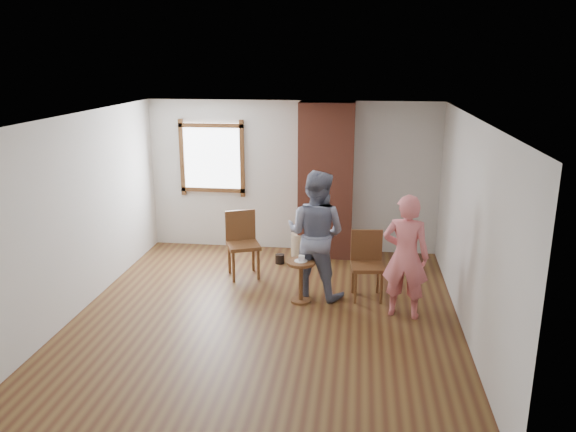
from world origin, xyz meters
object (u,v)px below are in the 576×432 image
object	(u,v)px
side_table	(301,274)
person_pink	(406,257)
man	(316,234)
dining_chair_left	(242,240)
stoneware_crock	(300,245)
dining_chair_right	(367,261)

from	to	relation	value
side_table	person_pink	world-z (taller)	person_pink
side_table	man	world-z (taller)	man
dining_chair_left	man	size ratio (longest dim) A/B	0.56
dining_chair_left	man	xyz separation A→B (m)	(1.19, -0.62, 0.34)
man	dining_chair_left	bearing A→B (deg)	-8.00
person_pink	dining_chair_left	bearing A→B (deg)	-14.44
stoneware_crock	side_table	xyz separation A→B (m)	(0.21, -1.86, 0.20)
stoneware_crock	dining_chair_left	distance (m)	1.30
dining_chair_right	stoneware_crock	bearing A→B (deg)	119.40
stoneware_crock	side_table	size ratio (longest dim) A/B	0.67
stoneware_crock	dining_chair_right	distance (m)	1.93
dining_chair_left	dining_chair_right	size ratio (longest dim) A/B	1.07
person_pink	side_table	bearing A→B (deg)	0.82
dining_chair_right	person_pink	xyz separation A→B (m)	(0.48, -0.57, 0.29)
dining_chair_right	man	size ratio (longest dim) A/B	0.52
dining_chair_right	side_table	size ratio (longest dim) A/B	1.58
dining_chair_right	side_table	bearing A→B (deg)	-167.06
stoneware_crock	dining_chair_right	size ratio (longest dim) A/B	0.42
dining_chair_right	person_pink	bearing A→B (deg)	-56.69
stoneware_crock	dining_chair_left	world-z (taller)	dining_chair_left
person_pink	stoneware_crock	bearing A→B (deg)	-41.72
dining_chair_left	man	bearing A→B (deg)	-50.40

